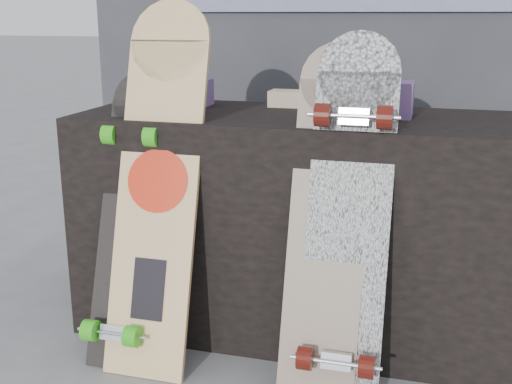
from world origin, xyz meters
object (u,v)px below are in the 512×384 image
(vendor_table, at_px, (304,224))
(longboard_cascadia, at_px, (349,211))
(longboard_celtic, at_px, (329,209))
(longboard_geisha, at_px, (159,176))
(skateboard_dark, at_px, (130,213))

(vendor_table, distance_m, longboard_cascadia, 0.43)
(vendor_table, relative_size, longboard_celtic, 1.51)
(longboard_geisha, distance_m, longboard_cascadia, 0.63)
(longboard_celtic, height_order, skateboard_dark, longboard_celtic)
(longboard_celtic, relative_size, skateboard_dark, 1.11)
(vendor_table, relative_size, skateboard_dark, 1.67)
(longboard_cascadia, bearing_deg, skateboard_dark, 178.62)
(vendor_table, height_order, longboard_celtic, longboard_celtic)
(longboard_celtic, bearing_deg, longboard_geisha, 178.55)
(longboard_celtic, xyz_separation_m, longboard_cascadia, (0.06, -0.01, 0.00))
(longboard_geisha, distance_m, longboard_celtic, 0.57)
(longboard_celtic, distance_m, longboard_cascadia, 0.06)
(vendor_table, distance_m, skateboard_dark, 0.63)
(vendor_table, bearing_deg, longboard_geisha, -143.57)
(longboard_geisha, xyz_separation_m, skateboard_dark, (-0.11, -0.01, -0.13))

